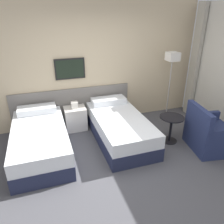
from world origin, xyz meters
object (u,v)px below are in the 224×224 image
at_px(nightstand, 75,118).
at_px(bed_near_window, 119,127).
at_px(floor_lamp, 172,64).
at_px(side_table, 171,124).
at_px(armchair, 210,135).
at_px(bed_near_door, 40,140).

bearing_deg(nightstand, bed_near_window, -42.54).
bearing_deg(floor_lamp, bed_near_window, -161.18).
bearing_deg(bed_near_window, floor_lamp, 18.82).
bearing_deg(side_table, bed_near_window, 156.15).
distance_m(nightstand, armchair, 2.80).
height_order(nightstand, armchair, armchair).
distance_m(bed_near_door, floor_lamp, 3.21).
distance_m(bed_near_window, side_table, 1.05).
relative_size(bed_near_door, bed_near_window, 1.00).
xyz_separation_m(nightstand, side_table, (1.73, -1.14, 0.12)).
bearing_deg(bed_near_window, armchair, -30.01).
distance_m(bed_near_door, side_table, 2.55).
relative_size(bed_near_door, side_table, 3.51).
distance_m(bed_near_door, bed_near_window, 1.56).
distance_m(bed_near_window, armchair, 1.76).
bearing_deg(nightstand, floor_lamp, -6.08).
xyz_separation_m(bed_near_window, armchair, (1.53, -0.88, 0.01)).
relative_size(bed_near_door, floor_lamp, 1.19).
height_order(bed_near_window, nightstand, nightstand).
height_order(floor_lamp, side_table, floor_lamp).
relative_size(bed_near_window, armchair, 2.13).
bearing_deg(nightstand, bed_near_door, -137.46).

